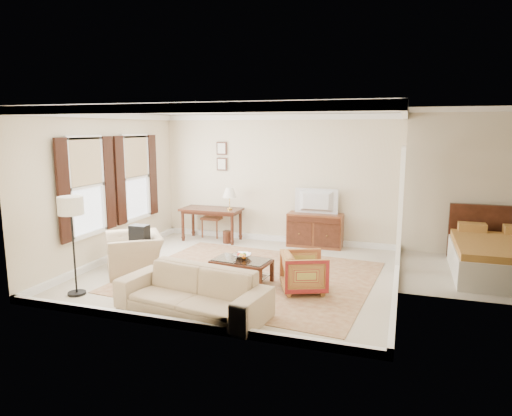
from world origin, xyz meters
The scene contains 21 objects.
room_shell centered at (0.00, 0.00, 2.47)m, with size 5.51×5.01×2.91m.
annex_bedroom centered at (4.49, 1.15, 0.34)m, with size 3.00×2.70×2.90m.
window_front centered at (-2.70, -0.70, 1.55)m, with size 0.12×1.56×1.80m, color #CCB284, non-canonical shape.
window_rear centered at (-2.70, 0.90, 1.55)m, with size 0.12×1.56×1.80m, color #CCB284, non-canonical shape.
doorway centered at (2.71, 1.50, 1.08)m, with size 0.10×1.12×2.25m, color white, non-canonical shape.
rug centered at (0.27, -0.19, 0.01)m, with size 4.11×3.53×0.01m, color brown.
writing_desk centered at (-1.46, 2.05, 0.65)m, with size 1.38×0.69×0.76m.
desk_chair centered at (-1.60, 2.40, 0.53)m, with size 0.45×0.45×1.05m, color brown, non-canonical shape.
desk_lamp centered at (-1.01, 2.05, 1.01)m, with size 0.32×0.32×0.50m, color silver, non-canonical shape.
framed_prints centered at (-1.36, 2.47, 1.94)m, with size 0.25×0.04×0.68m, color #4A2215, non-canonical shape.
sideboard centered at (0.93, 2.24, 0.37)m, with size 1.20×0.46×0.74m, color brown.
tv centered at (0.93, 2.22, 1.19)m, with size 0.90×0.52×0.12m, color black.
coffee_table centered at (0.21, -0.52, 0.31)m, with size 1.03×0.67×0.41m.
fruit_bowl centered at (0.20, -0.45, 0.46)m, with size 0.42×0.42×0.10m, color silver.
book_a centered at (-0.01, -0.44, 0.16)m, with size 0.28×0.04×0.38m, color brown.
book_b centered at (0.40, -0.51, 0.16)m, with size 0.28×0.03×0.38m, color brown.
striped_armchair centered at (1.31, -0.61, 0.35)m, with size 0.69×0.64×0.71m, color maroon.
club_armchair centered at (-1.83, -0.59, 0.47)m, with size 1.08×0.70×0.94m, color tan.
backpack centered at (-1.72, -0.57, 0.72)m, with size 0.32×0.22×0.40m, color black.
sofa centered at (0.00, -1.96, 0.43)m, with size 2.19×0.64×0.86m, color tan.
floor_lamp centered at (-2.07, -1.87, 1.31)m, with size 0.39×0.39×1.56m.
Camera 1 is at (2.77, -7.49, 2.60)m, focal length 32.00 mm.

